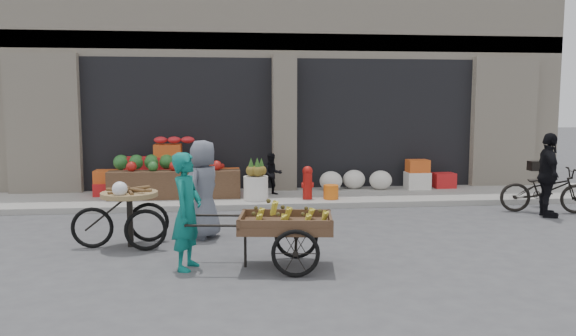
{
  "coord_description": "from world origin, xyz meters",
  "views": [
    {
      "loc": [
        -1.36,
        -8.18,
        2.15
      ],
      "look_at": [
        -0.36,
        0.89,
        1.1
      ],
      "focal_mm": 35.0,
      "sensor_mm": 36.0,
      "label": 1
    }
  ],
  "objects": [
    {
      "name": "building",
      "position": [
        0.0,
        8.03,
        3.37
      ],
      "size": [
        14.0,
        6.45,
        7.0
      ],
      "color": "beige",
      "rests_on": "ground"
    },
    {
      "name": "right_bay_goods",
      "position": [
        2.61,
        4.7,
        0.41
      ],
      "size": [
        3.35,
        0.6,
        0.7
      ],
      "color": "silver",
      "rests_on": "sidewalk"
    },
    {
      "name": "fruit_display",
      "position": [
        -2.48,
        4.38,
        0.67
      ],
      "size": [
        3.1,
        1.12,
        1.24
      ],
      "color": "red",
      "rests_on": "sidewalk"
    },
    {
      "name": "sidewalk",
      "position": [
        0.0,
        4.1,
        0.06
      ],
      "size": [
        18.0,
        2.2,
        0.12
      ],
      "primitive_type": "cube",
      "color": "gray",
      "rests_on": "ground"
    },
    {
      "name": "vendor_woman",
      "position": [
        -1.88,
        -0.93,
        0.76
      ],
      "size": [
        0.52,
        0.64,
        1.53
      ],
      "primitive_type": "imported",
      "rotation": [
        0.0,
        0.0,
        1.27
      ],
      "color": "#0D6960",
      "rests_on": "ground"
    },
    {
      "name": "orange_bucket",
      "position": [
        0.85,
        3.5,
        0.27
      ],
      "size": [
        0.32,
        0.32,
        0.3
      ],
      "primitive_type": "cylinder",
      "color": "orange",
      "rests_on": "sidewalk"
    },
    {
      "name": "banana_cart",
      "position": [
        -0.65,
        -1.01,
        0.63
      ],
      "size": [
        2.15,
        1.1,
        0.86
      ],
      "rotation": [
        0.0,
        0.0,
        -0.13
      ],
      "color": "brown",
      "rests_on": "ground"
    },
    {
      "name": "ground",
      "position": [
        0.0,
        0.0,
        0.0
      ],
      "size": [
        80.0,
        80.0,
        0.0
      ],
      "primitive_type": "plane",
      "color": "#424244",
      "rests_on": "ground"
    },
    {
      "name": "pineapple_bin",
      "position": [
        -0.75,
        3.6,
        0.37
      ],
      "size": [
        0.52,
        0.52,
        0.5
      ],
      "primitive_type": "cylinder",
      "color": "silver",
      "rests_on": "sidewalk"
    },
    {
      "name": "bicycle",
      "position": [
        4.9,
        2.16,
        0.45
      ],
      "size": [
        1.81,
        1.02,
        0.9
      ],
      "primitive_type": "imported",
      "rotation": [
        0.0,
        0.0,
        1.31
      ],
      "color": "black",
      "rests_on": "ground"
    },
    {
      "name": "fire_hydrant",
      "position": [
        0.35,
        3.55,
        0.5
      ],
      "size": [
        0.22,
        0.22,
        0.71
      ],
      "color": "#A5140F",
      "rests_on": "sidewalk"
    },
    {
      "name": "vendor_grey",
      "position": [
        -1.73,
        0.76,
        0.79
      ],
      "size": [
        0.8,
        0.91,
        1.58
      ],
      "primitive_type": "imported",
      "rotation": [
        0.0,
        0.0,
        -2.05
      ],
      "color": "slate",
      "rests_on": "ground"
    },
    {
      "name": "cyclist",
      "position": [
        4.7,
        1.76,
        0.8
      ],
      "size": [
        0.62,
        1.01,
        1.6
      ],
      "primitive_type": "imported",
      "rotation": [
        0.0,
        0.0,
        1.31
      ],
      "color": "black",
      "rests_on": "ground"
    },
    {
      "name": "seated_person",
      "position": [
        -0.35,
        4.2,
        0.58
      ],
      "size": [
        0.51,
        0.43,
        0.93
      ],
      "primitive_type": "imported",
      "rotation": [
        0.0,
        0.0,
        0.17
      ],
      "color": "black",
      "rests_on": "sidewalk"
    },
    {
      "name": "tricycle_cart",
      "position": [
        -2.82,
        0.32,
        0.57
      ],
      "size": [
        1.43,
        0.88,
        0.95
      ],
      "rotation": [
        0.0,
        0.0,
        0.05
      ],
      "color": "#9E7F51",
      "rests_on": "ground"
    }
  ]
}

